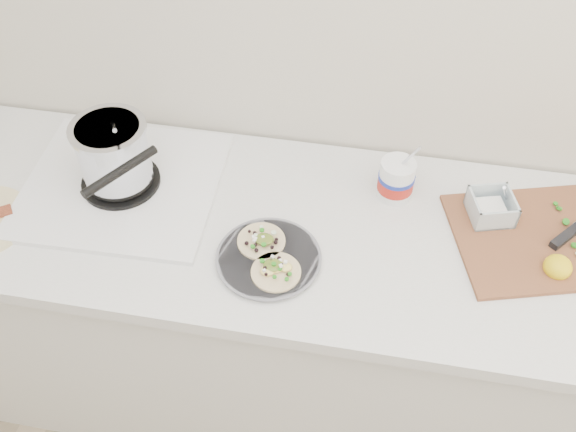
% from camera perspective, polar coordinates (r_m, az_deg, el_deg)
% --- Properties ---
extents(counter, '(2.44, 0.66, 0.90)m').
position_cam_1_polar(counter, '(2.00, 5.08, -9.71)').
color(counter, silver).
rests_on(counter, ground).
extents(stove, '(0.53, 0.49, 0.25)m').
position_cam_1_polar(stove, '(1.74, -14.99, 4.45)').
color(stove, silver).
rests_on(stove, counter).
extents(taco_plate, '(0.26, 0.26, 0.04)m').
position_cam_1_polar(taco_plate, '(1.56, -1.75, -3.58)').
color(taco_plate, slate).
rests_on(taco_plate, counter).
extents(tub, '(0.10, 0.10, 0.21)m').
position_cam_1_polar(tub, '(1.70, 9.73, 3.44)').
color(tub, white).
rests_on(tub, counter).
extents(cutboard, '(0.56, 0.46, 0.08)m').
position_cam_1_polar(cutboard, '(1.74, 22.09, -1.24)').
color(cutboard, brown).
rests_on(cutboard, counter).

